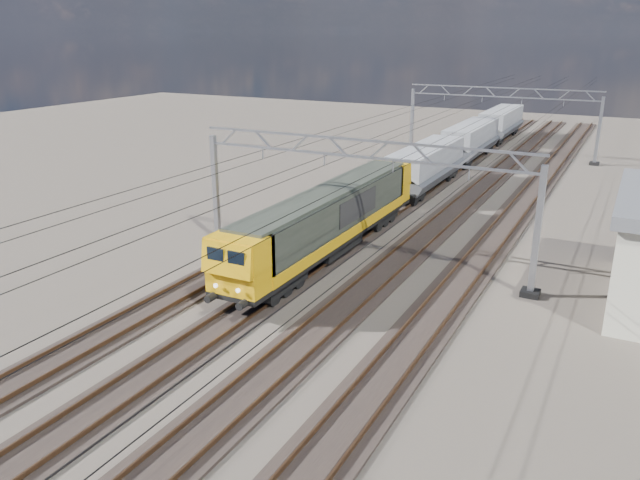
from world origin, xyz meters
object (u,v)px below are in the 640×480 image
at_px(catenary_gantry_far, 500,119).
at_px(hopper_wagon_lead, 427,164).
at_px(hopper_wagon_third, 501,121).
at_px(catenary_gantry_mid, 357,198).
at_px(locomotive, 330,217).
at_px(hopper_wagon_mid, 471,139).

xyz_separation_m(catenary_gantry_far, hopper_wagon_lead, (-2.00, -17.60, -1.67)).
distance_m(catenary_gantry_far, hopper_wagon_lead, 17.80).
height_order(hopper_wagon_lead, hopper_wagon_third, same).
distance_m(catenary_gantry_mid, hopper_wagon_lead, 18.58).
xyz_separation_m(locomotive, hopper_wagon_third, (-0.00, 46.10, -0.09)).
bearing_deg(hopper_wagon_lead, catenary_gantry_far, 83.52).
distance_m(hopper_wagon_lead, hopper_wagon_mid, 14.20).
bearing_deg(catenary_gantry_mid, hopper_wagon_mid, 93.51).
height_order(locomotive, hopper_wagon_third, locomotive).
relative_size(catenary_gantry_mid, hopper_wagon_lead, 1.53).
relative_size(catenary_gantry_mid, hopper_wagon_third, 1.53).
relative_size(catenary_gantry_mid, locomotive, 0.94).
height_order(catenary_gantry_far, hopper_wagon_mid, catenary_gantry_far).
relative_size(locomotive, hopper_wagon_mid, 1.62).
distance_m(hopper_wagon_lead, hopper_wagon_third, 28.40).
distance_m(catenary_gantry_mid, hopper_wagon_third, 46.87).
bearing_deg(hopper_wagon_lead, hopper_wagon_mid, 90.00).
xyz_separation_m(hopper_wagon_lead, hopper_wagon_mid, (0.00, 14.20, 0.00)).
distance_m(catenary_gantry_mid, hopper_wagon_mid, 32.70).
relative_size(locomotive, hopper_wagon_third, 1.62).
bearing_deg(catenary_gantry_mid, catenary_gantry_far, 90.00).
relative_size(hopper_wagon_lead, hopper_wagon_third, 1.00).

